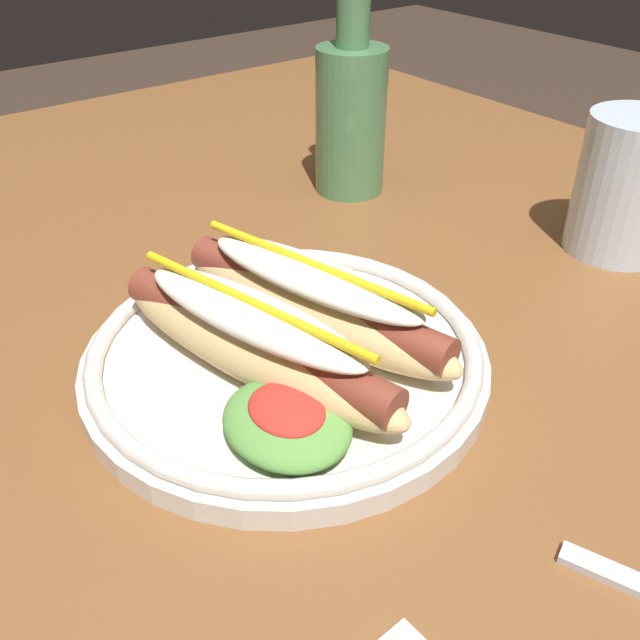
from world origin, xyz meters
TOP-DOWN VIEW (x-y plane):
  - dining_table at (0.00, 0.00)m, footprint 1.48×1.08m
  - hot_dog_plate at (-0.04, -0.06)m, footprint 0.28×0.28m
  - water_cup at (-0.01, 0.28)m, footprint 0.09×0.09m
  - glass_bottle at (-0.26, 0.18)m, footprint 0.07×0.07m

SIDE VIEW (x-z plane):
  - dining_table at x=0.00m, z-range 0.29..1.03m
  - hot_dog_plate at x=-0.04m, z-range 0.73..0.80m
  - water_cup at x=-0.01m, z-range 0.74..0.86m
  - glass_bottle at x=-0.26m, z-range 0.71..0.94m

